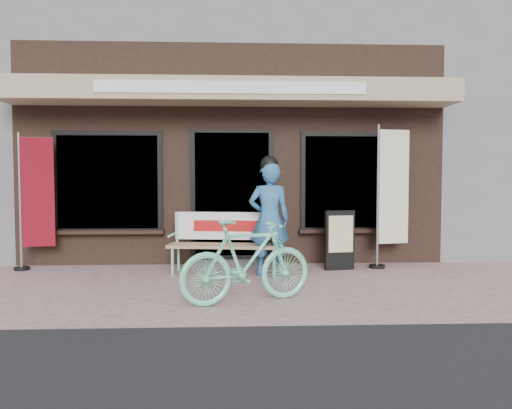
{
  "coord_description": "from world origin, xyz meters",
  "views": [
    {
      "loc": [
        0.03,
        -6.17,
        1.41
      ],
      "look_at": [
        0.34,
        0.7,
        1.05
      ],
      "focal_mm": 35.0,
      "sensor_mm": 36.0,
      "label": 1
    }
  ],
  "objects_px": {
    "bench": "(225,237)",
    "bicycle": "(247,261)",
    "nobori_red": "(35,199)",
    "nobori_cream": "(391,194)",
    "person": "(269,217)",
    "menu_stand": "(340,239)"
  },
  "relations": [
    {
      "from": "bench",
      "to": "bicycle",
      "type": "relative_size",
      "value": 1.08
    },
    {
      "from": "bench",
      "to": "nobori_red",
      "type": "distance_m",
      "value": 3.01
    },
    {
      "from": "person",
      "to": "nobori_cream",
      "type": "xyz_separation_m",
      "value": [
        1.96,
        0.56,
        0.3
      ]
    },
    {
      "from": "bench",
      "to": "nobori_red",
      "type": "relative_size",
      "value": 0.81
    },
    {
      "from": "person",
      "to": "bicycle",
      "type": "height_order",
      "value": "person"
    },
    {
      "from": "nobori_cream",
      "to": "menu_stand",
      "type": "xyz_separation_m",
      "value": [
        -0.84,
        -0.18,
        -0.69
      ]
    },
    {
      "from": "bench",
      "to": "person",
      "type": "distance_m",
      "value": 0.75
    },
    {
      "from": "bench",
      "to": "menu_stand",
      "type": "xyz_separation_m",
      "value": [
        1.75,
        0.14,
        -0.06
      ]
    },
    {
      "from": "person",
      "to": "nobori_red",
      "type": "xyz_separation_m",
      "value": [
        -3.57,
        0.62,
        0.23
      ]
    },
    {
      "from": "bicycle",
      "to": "nobori_red",
      "type": "xyz_separation_m",
      "value": [
        -3.2,
        2.21,
        0.61
      ]
    },
    {
      "from": "bicycle",
      "to": "nobori_cream",
      "type": "relative_size",
      "value": 0.7
    },
    {
      "from": "nobori_red",
      "to": "nobori_cream",
      "type": "height_order",
      "value": "nobori_cream"
    },
    {
      "from": "bench",
      "to": "nobori_red",
      "type": "bearing_deg",
      "value": -180.0
    },
    {
      "from": "bicycle",
      "to": "nobori_cream",
      "type": "bearing_deg",
      "value": -67.91
    },
    {
      "from": "nobori_cream",
      "to": "bicycle",
      "type": "bearing_deg",
      "value": -149.56
    },
    {
      "from": "bench",
      "to": "menu_stand",
      "type": "bearing_deg",
      "value": 12.16
    },
    {
      "from": "menu_stand",
      "to": "nobori_red",
      "type": "bearing_deg",
      "value": 168.07
    },
    {
      "from": "nobori_cream",
      "to": "person",
      "type": "bearing_deg",
      "value": -176.43
    },
    {
      "from": "bicycle",
      "to": "menu_stand",
      "type": "height_order",
      "value": "bicycle"
    },
    {
      "from": "bench",
      "to": "nobori_cream",
      "type": "distance_m",
      "value": 2.69
    },
    {
      "from": "bicycle",
      "to": "menu_stand",
      "type": "relative_size",
      "value": 1.72
    },
    {
      "from": "bench",
      "to": "person",
      "type": "bearing_deg",
      "value": -12.88
    }
  ]
}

